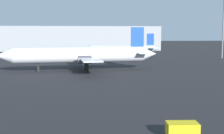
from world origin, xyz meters
TOP-DOWN VIEW (x-y plane):
  - airplane_on_taxiway at (-1.39, 53.21)m, footprint 34.57×22.51m
  - airplane_distant at (13.31, 90.86)m, footprint 26.46×21.44m
  - baggage_cart at (5.90, 11.76)m, footprint 2.50×1.56m
  - light_mast_right at (44.62, 80.91)m, footprint 2.40×0.50m
  - terminal_building at (-6.46, 135.28)m, footprint 86.22×21.75m

SIDE VIEW (x-z plane):
  - baggage_cart at x=5.90m, z-range 0.11..1.41m
  - airplane_distant at x=13.31m, z-range -1.14..6.89m
  - airplane_on_taxiway at x=-1.39m, z-range -1.21..8.22m
  - terminal_building at x=-6.46m, z-range 0.00..11.38m
  - light_mast_right at x=44.62m, z-range 1.30..25.32m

